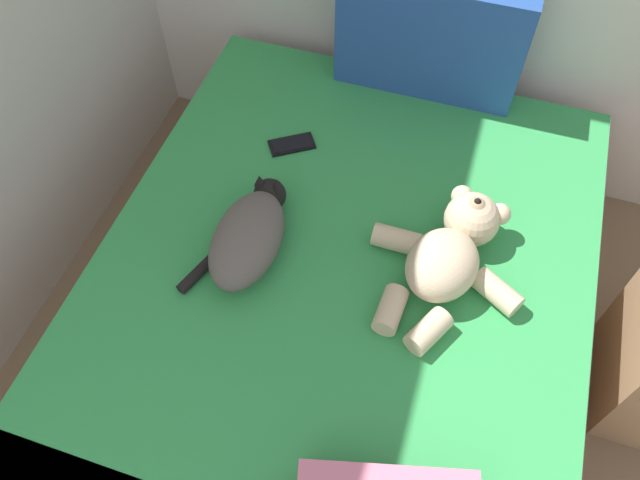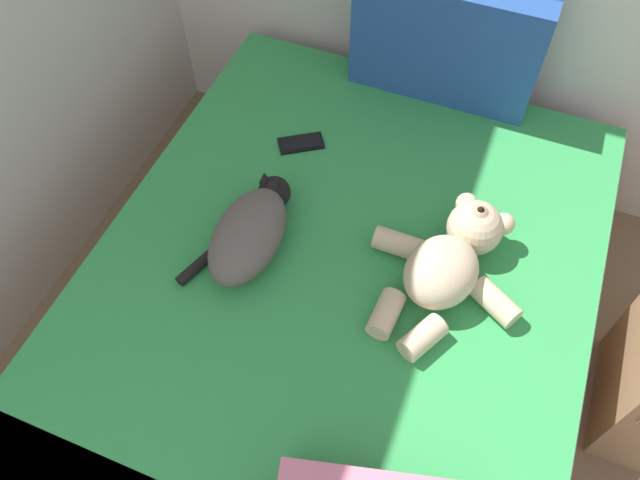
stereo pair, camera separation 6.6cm
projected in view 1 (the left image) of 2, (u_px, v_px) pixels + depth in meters
The scene contains 5 objects.
bed at pixel (335, 324), 1.98m from camera, with size 1.46×1.93×0.50m.
patterned_cushion at pixel (430, 37), 2.06m from camera, with size 0.62×0.13×0.42m.
cat at pixel (249, 235), 1.78m from camera, with size 0.25×0.43×0.15m.
teddy_bear at pixel (450, 253), 1.74m from camera, with size 0.45×0.54×0.17m.
cell_phone at pixel (292, 144), 2.06m from camera, with size 0.16×0.14×0.01m.
Camera 1 is at (1.31, 1.76, 2.03)m, focal length 35.11 mm.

